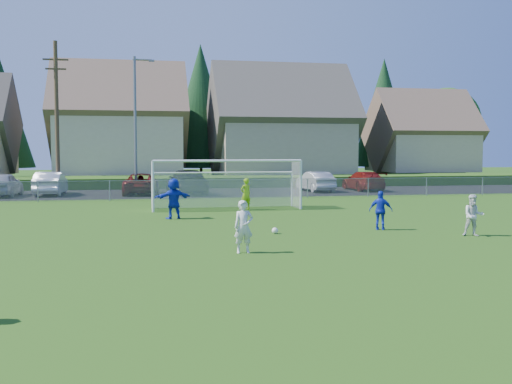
{
  "coord_description": "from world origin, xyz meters",
  "views": [
    {
      "loc": [
        -4.26,
        -13.87,
        2.97
      ],
      "look_at": [
        0.0,
        8.0,
        1.4
      ],
      "focal_mm": 42.0,
      "sensor_mm": 36.0,
      "label": 1
    }
  ],
  "objects_px": {
    "player_white_b": "(473,215)",
    "car_a": "(3,184)",
    "goalkeeper": "(246,194)",
    "car_g": "(363,181)",
    "player_blue_a": "(381,210)",
    "soccer_ball": "(275,231)",
    "soccer_goal": "(226,177)",
    "player_blue_b": "(174,198)",
    "car_f": "(315,182)",
    "car_c": "(141,184)",
    "car_d": "(187,182)",
    "car_b": "(51,184)",
    "player_white_a": "(244,227)"
  },
  "relations": [
    {
      "from": "player_white_b",
      "to": "car_a",
      "type": "height_order",
      "value": "car_a"
    },
    {
      "from": "goalkeeper",
      "to": "car_g",
      "type": "relative_size",
      "value": 0.32
    },
    {
      "from": "player_blue_a",
      "to": "car_g",
      "type": "bearing_deg",
      "value": -83.0
    },
    {
      "from": "soccer_ball",
      "to": "player_blue_a",
      "type": "distance_m",
      "value": 4.14
    },
    {
      "from": "soccer_ball",
      "to": "soccer_goal",
      "type": "bearing_deg",
      "value": 92.6
    },
    {
      "from": "player_blue_b",
      "to": "car_a",
      "type": "bearing_deg",
      "value": -73.97
    },
    {
      "from": "player_blue_b",
      "to": "car_f",
      "type": "height_order",
      "value": "player_blue_b"
    },
    {
      "from": "player_blue_b",
      "to": "goalkeeper",
      "type": "distance_m",
      "value": 4.98
    },
    {
      "from": "player_white_b",
      "to": "car_c",
      "type": "bearing_deg",
      "value": 137.95
    },
    {
      "from": "player_blue_a",
      "to": "player_white_b",
      "type": "bearing_deg",
      "value": 165.84
    },
    {
      "from": "soccer_ball",
      "to": "car_c",
      "type": "relative_size",
      "value": 0.04
    },
    {
      "from": "car_c",
      "to": "car_g",
      "type": "distance_m",
      "value": 16.11
    },
    {
      "from": "car_c",
      "to": "car_d",
      "type": "xyz_separation_m",
      "value": [
        3.07,
        -0.13,
        0.11
      ]
    },
    {
      "from": "player_blue_b",
      "to": "car_g",
      "type": "relative_size",
      "value": 0.36
    },
    {
      "from": "player_white_b",
      "to": "car_b",
      "type": "xyz_separation_m",
      "value": [
        -17.02,
        22.44,
        0.05
      ]
    },
    {
      "from": "soccer_ball",
      "to": "player_white_a",
      "type": "relative_size",
      "value": 0.14
    },
    {
      "from": "soccer_ball",
      "to": "car_b",
      "type": "distance_m",
      "value": 23.05
    },
    {
      "from": "player_blue_b",
      "to": "soccer_goal",
      "type": "height_order",
      "value": "soccer_goal"
    },
    {
      "from": "car_a",
      "to": "soccer_goal",
      "type": "distance_m",
      "value": 16.71
    },
    {
      "from": "player_blue_a",
      "to": "car_g",
      "type": "height_order",
      "value": "player_blue_a"
    },
    {
      "from": "soccer_ball",
      "to": "player_blue_b",
      "type": "bearing_deg",
      "value": 121.25
    },
    {
      "from": "player_white_a",
      "to": "player_white_b",
      "type": "xyz_separation_m",
      "value": [
        8.35,
        1.81,
        -0.04
      ]
    },
    {
      "from": "soccer_ball",
      "to": "car_c",
      "type": "xyz_separation_m",
      "value": [
        -4.62,
        20.24,
        0.59
      ]
    },
    {
      "from": "car_a",
      "to": "car_f",
      "type": "distance_m",
      "value": 21.01
    },
    {
      "from": "goalkeeper",
      "to": "car_c",
      "type": "height_order",
      "value": "goalkeeper"
    },
    {
      "from": "player_white_b",
      "to": "car_d",
      "type": "distance_m",
      "value": 23.46
    },
    {
      "from": "soccer_ball",
      "to": "goalkeeper",
      "type": "xyz_separation_m",
      "value": [
        0.49,
        8.65,
        0.67
      ]
    },
    {
      "from": "player_blue_b",
      "to": "car_b",
      "type": "height_order",
      "value": "player_blue_b"
    },
    {
      "from": "car_d",
      "to": "player_blue_b",
      "type": "bearing_deg",
      "value": 78.56
    },
    {
      "from": "car_b",
      "to": "car_g",
      "type": "relative_size",
      "value": 0.97
    },
    {
      "from": "car_a",
      "to": "car_g",
      "type": "relative_size",
      "value": 0.95
    },
    {
      "from": "goalkeeper",
      "to": "car_d",
      "type": "distance_m",
      "value": 11.64
    },
    {
      "from": "car_f",
      "to": "soccer_ball",
      "type": "bearing_deg",
      "value": 64.96
    },
    {
      "from": "car_f",
      "to": "soccer_goal",
      "type": "bearing_deg",
      "value": 49.75
    },
    {
      "from": "car_f",
      "to": "car_c",
      "type": "bearing_deg",
      "value": -2.42
    },
    {
      "from": "car_f",
      "to": "soccer_goal",
      "type": "xyz_separation_m",
      "value": [
        -8.13,
        -11.35,
        0.92
      ]
    },
    {
      "from": "player_white_b",
      "to": "player_white_a",
      "type": "bearing_deg",
      "value": -146.65
    },
    {
      "from": "car_c",
      "to": "car_g",
      "type": "xyz_separation_m",
      "value": [
        16.09,
        0.79,
        -0.0
      ]
    },
    {
      "from": "car_b",
      "to": "car_d",
      "type": "xyz_separation_m",
      "value": [
        8.89,
        -0.43,
        0.05
      ]
    },
    {
      "from": "player_white_a",
      "to": "goalkeeper",
      "type": "relative_size",
      "value": 0.97
    },
    {
      "from": "player_white_b",
      "to": "car_f",
      "type": "height_order",
      "value": "player_white_b"
    },
    {
      "from": "player_white_b",
      "to": "car_b",
      "type": "bearing_deg",
      "value": 148.3
    },
    {
      "from": "player_white_a",
      "to": "goalkeeper",
      "type": "distance_m",
      "value": 12.56
    },
    {
      "from": "soccer_ball",
      "to": "car_d",
      "type": "height_order",
      "value": "car_d"
    },
    {
      "from": "soccer_ball",
      "to": "car_g",
      "type": "xyz_separation_m",
      "value": [
        11.47,
        21.04,
        0.59
      ]
    },
    {
      "from": "soccer_ball",
      "to": "goalkeeper",
      "type": "distance_m",
      "value": 8.69
    },
    {
      "from": "soccer_ball",
      "to": "car_d",
      "type": "xyz_separation_m",
      "value": [
        -1.55,
        20.11,
        0.7
      ]
    },
    {
      "from": "player_white_b",
      "to": "player_blue_a",
      "type": "relative_size",
      "value": 0.99
    },
    {
      "from": "soccer_ball",
      "to": "car_f",
      "type": "bearing_deg",
      "value": 69.59
    },
    {
      "from": "player_blue_b",
      "to": "car_b",
      "type": "distance_m",
      "value": 16.78
    }
  ]
}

